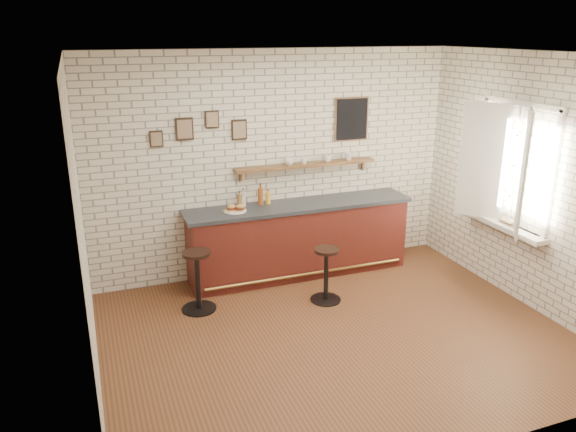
# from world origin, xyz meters

# --- Properties ---
(ground) EXTENTS (5.00, 5.00, 0.00)m
(ground) POSITION_xyz_m (0.00, 0.00, 0.00)
(ground) COLOR brown
(ground) RESTS_ON ground
(bar_counter) EXTENTS (3.10, 0.65, 1.01)m
(bar_counter) POSITION_xyz_m (0.22, 1.70, 0.51)
(bar_counter) COLOR #591D17
(bar_counter) RESTS_ON ground
(sandwich_plate) EXTENTS (0.28, 0.28, 0.01)m
(sandwich_plate) POSITION_xyz_m (-0.67, 1.68, 1.02)
(sandwich_plate) COLOR white
(sandwich_plate) RESTS_ON bar_counter
(ciabatta_sandwich) EXTENTS (0.24, 0.16, 0.07)m
(ciabatta_sandwich) POSITION_xyz_m (-0.66, 1.68, 1.06)
(ciabatta_sandwich) COLOR tan
(ciabatta_sandwich) RESTS_ON sandwich_plate
(potato_chips) EXTENTS (0.26, 0.19, 0.00)m
(potato_chips) POSITION_xyz_m (-0.69, 1.67, 1.02)
(potato_chips) COLOR gold
(potato_chips) RESTS_ON sandwich_plate
(bitters_bottle_brown) EXTENTS (0.07, 0.07, 0.21)m
(bitters_bottle_brown) POSITION_xyz_m (-0.56, 1.85, 1.10)
(bitters_bottle_brown) COLOR brown
(bitters_bottle_brown) RESTS_ON bar_counter
(bitters_bottle_white) EXTENTS (0.06, 0.06, 0.24)m
(bitters_bottle_white) POSITION_xyz_m (-0.51, 1.85, 1.11)
(bitters_bottle_white) COLOR beige
(bitters_bottle_white) RESTS_ON bar_counter
(bitters_bottle_amber) EXTENTS (0.07, 0.07, 0.29)m
(bitters_bottle_amber) POSITION_xyz_m (-0.27, 1.85, 1.13)
(bitters_bottle_amber) COLOR #964518
(bitters_bottle_amber) RESTS_ON bar_counter
(condiment_bottle_yellow) EXTENTS (0.06, 0.06, 0.20)m
(condiment_bottle_yellow) POSITION_xyz_m (-0.16, 1.85, 1.09)
(condiment_bottle_yellow) COLOR gold
(condiment_bottle_yellow) RESTS_ON bar_counter
(bar_stool_left) EXTENTS (0.42, 0.42, 0.75)m
(bar_stool_left) POSITION_xyz_m (-1.30, 1.13, 0.40)
(bar_stool_left) COLOR black
(bar_stool_left) RESTS_ON ground
(bar_stool_right) EXTENTS (0.38, 0.38, 0.69)m
(bar_stool_right) POSITION_xyz_m (0.23, 0.82, 0.37)
(bar_stool_right) COLOR black
(bar_stool_right) RESTS_ON ground
(wall_shelf) EXTENTS (2.00, 0.18, 0.18)m
(wall_shelf) POSITION_xyz_m (0.40, 1.90, 1.48)
(wall_shelf) COLOR brown
(wall_shelf) RESTS_ON ground
(shelf_cup_a) EXTENTS (0.13, 0.13, 0.09)m
(shelf_cup_a) POSITION_xyz_m (0.16, 1.90, 1.55)
(shelf_cup_a) COLOR white
(shelf_cup_a) RESTS_ON wall_shelf
(shelf_cup_b) EXTENTS (0.13, 0.13, 0.09)m
(shelf_cup_b) POSITION_xyz_m (0.37, 1.90, 1.54)
(shelf_cup_b) COLOR white
(shelf_cup_b) RESTS_ON wall_shelf
(shelf_cup_c) EXTENTS (0.15, 0.15, 0.09)m
(shelf_cup_c) POSITION_xyz_m (0.72, 1.90, 1.55)
(shelf_cup_c) COLOR white
(shelf_cup_c) RESTS_ON wall_shelf
(shelf_cup_d) EXTENTS (0.14, 0.14, 0.10)m
(shelf_cup_d) POSITION_xyz_m (1.04, 1.90, 1.55)
(shelf_cup_d) COLOR white
(shelf_cup_d) RESTS_ON wall_shelf
(back_wall_decor) EXTENTS (2.96, 0.02, 0.56)m
(back_wall_decor) POSITION_xyz_m (0.23, 1.98, 2.05)
(back_wall_decor) COLOR black
(back_wall_decor) RESTS_ON ground
(window_sill) EXTENTS (0.20, 1.35, 0.06)m
(window_sill) POSITION_xyz_m (2.40, 0.30, 0.90)
(window_sill) COLOR white
(window_sill) RESTS_ON ground
(casement_window) EXTENTS (0.40, 1.30, 1.56)m
(casement_window) POSITION_xyz_m (2.36, 0.30, 1.65)
(casement_window) COLOR white
(casement_window) RESTS_ON ground
(book_lower) EXTENTS (0.20, 0.25, 0.02)m
(book_lower) POSITION_xyz_m (2.38, 0.23, 0.94)
(book_lower) COLOR tan
(book_lower) RESTS_ON window_sill
(book_upper) EXTENTS (0.17, 0.23, 0.02)m
(book_upper) POSITION_xyz_m (2.38, 0.26, 0.96)
(book_upper) COLOR tan
(book_upper) RESTS_ON book_lower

